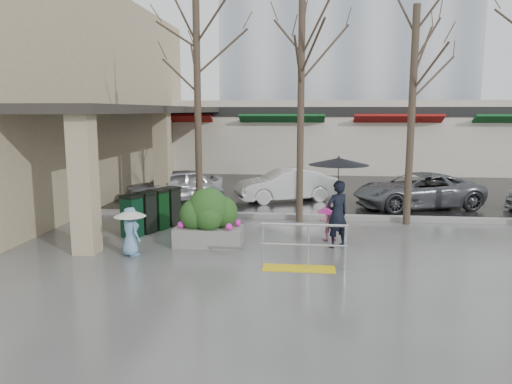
% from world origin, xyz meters
% --- Properties ---
extents(ground, '(120.00, 120.00, 0.00)m').
position_xyz_m(ground, '(0.00, 0.00, 0.00)').
color(ground, '#51514F').
rests_on(ground, ground).
extents(street_asphalt, '(120.00, 36.00, 0.01)m').
position_xyz_m(street_asphalt, '(0.00, 22.00, 0.01)').
color(street_asphalt, black).
rests_on(street_asphalt, ground).
extents(curb, '(120.00, 0.30, 0.15)m').
position_xyz_m(curb, '(0.00, 4.00, 0.07)').
color(curb, gray).
rests_on(curb, ground).
extents(near_building, '(6.00, 18.00, 8.00)m').
position_xyz_m(near_building, '(-9.00, 8.00, 4.00)').
color(near_building, tan).
rests_on(near_building, ground).
extents(canopy_slab, '(2.80, 18.00, 0.25)m').
position_xyz_m(canopy_slab, '(-4.80, 8.00, 3.62)').
color(canopy_slab, '#2D2823').
rests_on(canopy_slab, pillar_front).
extents(pillar_front, '(0.55, 0.55, 3.50)m').
position_xyz_m(pillar_front, '(-3.90, -0.50, 1.75)').
color(pillar_front, tan).
rests_on(pillar_front, ground).
extents(pillar_back, '(0.55, 0.55, 3.50)m').
position_xyz_m(pillar_back, '(-3.90, 6.00, 1.75)').
color(pillar_back, tan).
rests_on(pillar_back, ground).
extents(storefront_row, '(34.00, 6.74, 4.00)m').
position_xyz_m(storefront_row, '(2.00, 17.97, 2.01)').
color(storefront_row, beige).
rests_on(storefront_row, ground).
extents(handrail, '(1.90, 0.50, 1.03)m').
position_xyz_m(handrail, '(1.36, -1.20, 0.38)').
color(handrail, yellow).
rests_on(handrail, ground).
extents(tree_west, '(3.20, 3.20, 6.80)m').
position_xyz_m(tree_west, '(-2.00, 3.60, 5.08)').
color(tree_west, '#382B21').
rests_on(tree_west, ground).
extents(tree_midwest, '(3.20, 3.20, 7.00)m').
position_xyz_m(tree_midwest, '(1.20, 3.60, 5.23)').
color(tree_midwest, '#382B21').
rests_on(tree_midwest, ground).
extents(tree_mideast, '(3.20, 3.20, 6.50)m').
position_xyz_m(tree_mideast, '(4.50, 3.60, 4.86)').
color(tree_mideast, '#382B21').
rests_on(tree_mideast, ground).
extents(woman, '(1.53, 1.53, 2.34)m').
position_xyz_m(woman, '(2.22, 0.70, 1.51)').
color(woman, black).
rests_on(woman, ground).
extents(child_pink, '(0.61, 0.59, 1.05)m').
position_xyz_m(child_pink, '(2.01, 1.36, 0.60)').
color(child_pink, pink).
rests_on(child_pink, ground).
extents(child_blue, '(0.77, 0.77, 1.19)m').
position_xyz_m(child_blue, '(-2.75, -0.61, 0.73)').
color(child_blue, '#6E99C4').
rests_on(child_blue, ground).
extents(planter, '(1.75, 1.03, 1.52)m').
position_xyz_m(planter, '(-1.06, 0.51, 0.72)').
color(planter, slate).
rests_on(planter, ground).
extents(news_boxes, '(1.31, 2.12, 1.18)m').
position_xyz_m(news_boxes, '(-3.01, 1.88, 0.59)').
color(news_boxes, '#0B321C').
rests_on(news_boxes, ground).
extents(car_a, '(3.95, 3.14, 1.26)m').
position_xyz_m(car_a, '(-3.64, 6.56, 0.63)').
color(car_a, '#AEAFB3').
rests_on(car_a, ground).
extents(car_b, '(4.04, 2.70, 1.26)m').
position_xyz_m(car_b, '(0.60, 7.17, 0.63)').
color(car_b, white).
rests_on(car_b, ground).
extents(car_c, '(4.94, 3.26, 1.26)m').
position_xyz_m(car_c, '(5.35, 6.29, 0.63)').
color(car_c, '#55575C').
rests_on(car_c, ground).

